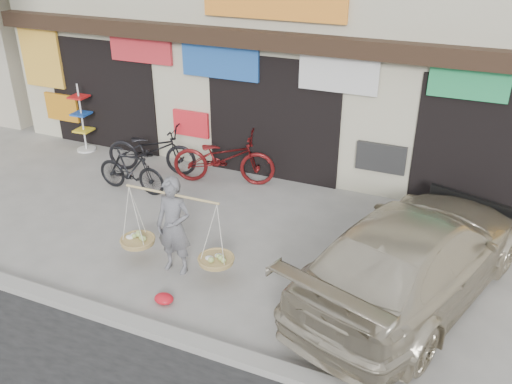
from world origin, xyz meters
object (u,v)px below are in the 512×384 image
at_px(bike_0, 152,149).
at_px(bike_2, 224,158).
at_px(street_vendor, 174,230).
at_px(suv, 415,254).
at_px(bike_1, 131,170).
at_px(display_rack, 83,124).

bearing_deg(bike_0, bike_2, -96.48).
distance_m(street_vendor, bike_2, 3.41).
bearing_deg(bike_0, suv, -121.57).
distance_m(bike_1, suv, 6.16).
relative_size(bike_1, suv, 0.31).
relative_size(bike_0, bike_2, 0.94).
height_order(bike_1, suv, suv).
bearing_deg(bike_1, display_rack, 59.69).
height_order(suv, display_rack, display_rack).
distance_m(street_vendor, suv, 3.75).
bearing_deg(bike_1, suv, -101.10).
height_order(bike_0, bike_1, bike_0).
relative_size(street_vendor, bike_1, 1.25).
distance_m(suv, display_rack, 8.88).
height_order(street_vendor, bike_1, street_vendor).
bearing_deg(street_vendor, suv, 13.12).
bearing_deg(street_vendor, bike_1, 137.24).
xyz_separation_m(bike_0, suv, (6.18, -2.24, 0.16)).
bearing_deg(bike_2, display_rack, 70.36).
bearing_deg(suv, bike_1, 6.42).
bearing_deg(bike_2, suv, -134.21).
bearing_deg(bike_1, bike_0, 8.78).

